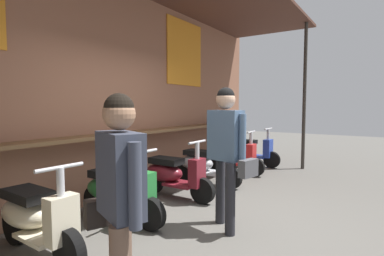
% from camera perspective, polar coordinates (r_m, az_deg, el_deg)
% --- Properties ---
extents(ground_plane, '(27.59, 27.59, 0.00)m').
position_cam_1_polar(ground_plane, '(4.04, 3.69, -17.64)').
color(ground_plane, '#56544F').
extents(market_stall_facade, '(9.85, 2.40, 3.54)m').
position_cam_1_polar(market_stall_facade, '(4.97, -15.48, 9.42)').
color(market_stall_facade, '#8C5B44').
rests_on(market_stall_facade, ground_plane).
extents(scooter_cream, '(0.46, 1.40, 0.97)m').
position_cam_1_polar(scooter_cream, '(3.52, -27.74, -14.74)').
color(scooter_cream, beige).
rests_on(scooter_cream, ground_plane).
extents(scooter_green, '(0.46, 1.40, 0.97)m').
position_cam_1_polar(scooter_green, '(4.12, -14.12, -11.61)').
color(scooter_green, '#237533').
rests_on(scooter_green, ground_plane).
extents(scooter_maroon, '(0.46, 1.40, 0.97)m').
position_cam_1_polar(scooter_maroon, '(4.97, -3.80, -8.76)').
color(scooter_maroon, maroon).
rests_on(scooter_maroon, ground_plane).
extents(scooter_silver, '(0.46, 1.40, 0.97)m').
position_cam_1_polar(scooter_silver, '(5.78, 2.29, -6.91)').
color(scooter_silver, '#B2B5BA').
rests_on(scooter_silver, ground_plane).
extents(scooter_red, '(0.49, 1.40, 0.97)m').
position_cam_1_polar(scooter_red, '(6.74, 7.22, -5.35)').
color(scooter_red, red).
rests_on(scooter_red, ground_plane).
extents(scooter_blue, '(0.46, 1.40, 0.97)m').
position_cam_1_polar(scooter_blue, '(7.74, 10.88, -4.15)').
color(scooter_blue, '#233D9E').
rests_on(scooter_blue, ground_plane).
extents(shopper_with_handbag, '(0.38, 0.68, 1.72)m').
position_cam_1_polar(shopper_with_handbag, '(3.62, 6.56, -2.84)').
color(shopper_with_handbag, '#232328').
rests_on(shopper_with_handbag, ground_plane).
extents(shopper_passing, '(0.41, 0.64, 1.58)m').
position_cam_1_polar(shopper_passing, '(2.07, -13.66, -11.36)').
color(shopper_passing, brown).
rests_on(shopper_passing, ground_plane).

